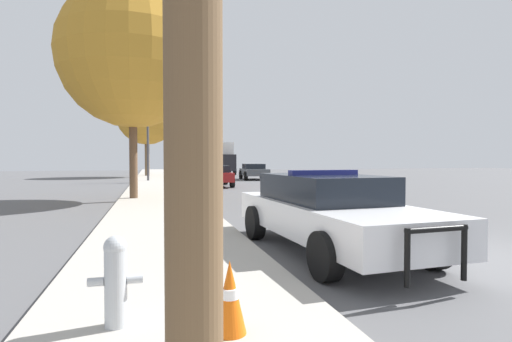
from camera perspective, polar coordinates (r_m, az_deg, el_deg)
name	(u,v)px	position (r m, az deg, el deg)	size (l,w,h in m)	color
ground_plane	(483,257)	(7.86, 29.65, -10.68)	(110.00, 110.00, 0.00)	#565659
sidewalk_left	(175,276)	(5.71, -11.57, -14.53)	(3.00, 110.00, 0.13)	#ADA89E
police_car	(328,210)	(7.31, 10.28, -5.54)	(2.28, 5.10, 1.46)	white
fire_hydrant	(116,278)	(3.97, -19.42, -14.24)	(0.48, 0.21, 0.83)	#B7BCC1
traffic_light	(167,132)	(29.39, -12.64, 5.49)	(3.30, 0.35, 4.93)	#424247
car_background_midblock	(215,175)	(24.33, -5.93, -0.55)	(2.12, 4.63, 1.26)	maroon
car_background_oncoming	(254,171)	(32.01, -0.30, 0.01)	(2.20, 4.03, 1.26)	#474C51
box_truck	(220,158)	(43.73, -5.11, 1.88)	(3.01, 6.92, 3.40)	black
tree_sidewalk_near	(132,55)	(16.80, -17.24, 15.53)	(5.64, 5.64, 8.38)	brown
tree_sidewalk_far	(147,115)	(38.13, -15.33, 7.76)	(5.48, 5.48, 8.32)	brown
traffic_cone	(230,297)	(3.66, -3.78, -17.47)	(0.30, 0.30, 0.65)	orange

